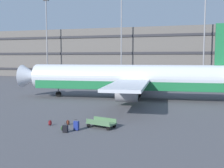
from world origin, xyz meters
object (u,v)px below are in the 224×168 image
backpack_small (68,123)px  baggage_cart (101,123)px  airliner (132,79)px  suitcase_large (76,126)px  backpack_upright (63,128)px  backpack_navy (50,123)px  suitcase_scuffed (65,129)px

backpack_small → baggage_cart: 3.39m
airliner → baggage_cart: 17.84m
suitcase_large → backpack_small: size_ratio=1.97×
backpack_upright → baggage_cart: (2.91, 1.98, 0.21)m
backpack_navy → backpack_upright: size_ratio=1.11×
suitcase_large → backpack_navy: 3.23m
airliner → backpack_upright: airliner is taller
backpack_upright → baggage_cart: 3.53m
suitcase_large → backpack_navy: size_ratio=1.81×
backpack_small → baggage_cart: bearing=-0.6°
airliner → suitcase_large: size_ratio=36.70×
suitcase_large → baggage_cart: suitcase_large is taller
suitcase_scuffed → suitcase_large: 1.09m
suitcase_scuffed → baggage_cart: (2.41, 2.47, 0.07)m
suitcase_large → airliner: bearing=87.8°
airliner → suitcase_scuffed: size_ratio=46.14×
airliner → backpack_navy: size_ratio=66.48×
suitcase_large → baggage_cart: (1.78, 1.58, -0.02)m
suitcase_scuffed → suitcase_large: suitcase_large is taller
backpack_small → backpack_upright: 2.07m
airliner → backpack_navy: airliner is taller
backpack_small → backpack_navy: (-1.49, -0.73, 0.02)m
backpack_upright → baggage_cart: baggage_cart is taller
airliner → backpack_small: airliner is taller
suitcase_scuffed → backpack_upright: size_ratio=1.60×
airliner → backpack_upright: (-1.88, -19.58, -2.91)m
suitcase_scuffed → backpack_small: (-0.97, 2.51, -0.13)m
baggage_cart → backpack_upright: bearing=-145.7°
baggage_cart → backpack_small: bearing=179.4°
airliner → backpack_navy: 18.92m
airliner → suitcase_scuffed: 20.31m
airliner → backpack_upright: size_ratio=73.91×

